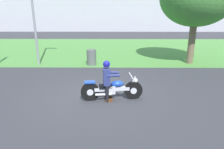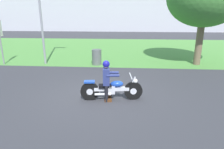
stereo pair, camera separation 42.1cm
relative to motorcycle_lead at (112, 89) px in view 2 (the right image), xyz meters
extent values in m
plane|color=#38383D|center=(-0.47, 0.28, -0.39)|extent=(120.00, 120.00, 0.00)
cube|color=#549342|center=(-0.47, 10.18, -0.38)|extent=(60.00, 12.00, 0.01)
cylinder|color=black|center=(0.74, 0.08, -0.07)|extent=(0.64, 0.19, 0.63)
cylinder|color=silver|center=(0.74, 0.08, -0.07)|extent=(0.23, 0.16, 0.22)
cylinder|color=black|center=(-0.75, -0.08, -0.07)|extent=(0.64, 0.19, 0.63)
cylinder|color=silver|center=(-0.75, -0.08, -0.07)|extent=(0.23, 0.16, 0.22)
cube|color=silver|center=(-0.01, 0.00, 0.01)|extent=(1.21, 0.26, 0.12)
cube|color=silver|center=(-0.06, 0.00, -0.01)|extent=(0.34, 0.27, 0.28)
ellipsoid|color=#1E47B2|center=(0.17, 0.02, 0.19)|extent=(0.46, 0.28, 0.22)
cube|color=black|center=(-0.23, -0.02, 0.11)|extent=(0.46, 0.28, 0.10)
cube|color=#1E47B2|center=(-0.75, -0.08, 0.27)|extent=(0.38, 0.24, 0.06)
cylinder|color=silver|center=(0.69, 0.07, 0.18)|extent=(0.26, 0.08, 0.53)
cylinder|color=silver|center=(0.64, 0.07, 0.47)|extent=(0.10, 0.66, 0.04)
sphere|color=white|center=(0.80, 0.09, 0.29)|extent=(0.16, 0.16, 0.16)
cylinder|color=silver|center=(-0.29, -0.17, -0.13)|extent=(0.56, 0.14, 0.08)
cylinder|color=black|center=(-0.20, 0.16, -0.11)|extent=(0.12, 0.12, 0.57)
cube|color=#593319|center=(-0.14, 0.17, -0.34)|extent=(0.25, 0.12, 0.10)
cylinder|color=black|center=(-0.17, -0.20, -0.11)|extent=(0.12, 0.12, 0.57)
cube|color=#593319|center=(-0.11, -0.19, -0.34)|extent=(0.25, 0.12, 0.10)
cube|color=navy|center=(-0.19, -0.02, 0.46)|extent=(0.26, 0.40, 0.56)
cylinder|color=navy|center=(0.02, 0.18, 0.54)|extent=(0.43, 0.13, 0.09)
cylinder|color=navy|center=(0.05, -0.16, 0.54)|extent=(0.43, 0.13, 0.09)
sphere|color=#D8A884|center=(-0.19, -0.02, 0.86)|extent=(0.20, 0.20, 0.20)
sphere|color=navy|center=(-0.19, -0.02, 0.89)|extent=(0.24, 0.24, 0.24)
cylinder|color=brown|center=(4.55, 5.24, 0.76)|extent=(0.38, 0.38, 2.30)
cylinder|color=gray|center=(-4.27, 4.76, 2.81)|extent=(0.12, 0.12, 6.41)
cylinder|color=#595E5B|center=(-1.22, 4.76, 0.05)|extent=(0.54, 0.54, 0.88)
cylinder|color=gray|center=(-6.62, 4.44, 0.91)|extent=(0.08, 0.08, 2.60)
camera|label=1|loc=(0.06, -6.44, 2.54)|focal=32.24mm
camera|label=2|loc=(0.48, -6.42, 2.54)|focal=32.24mm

